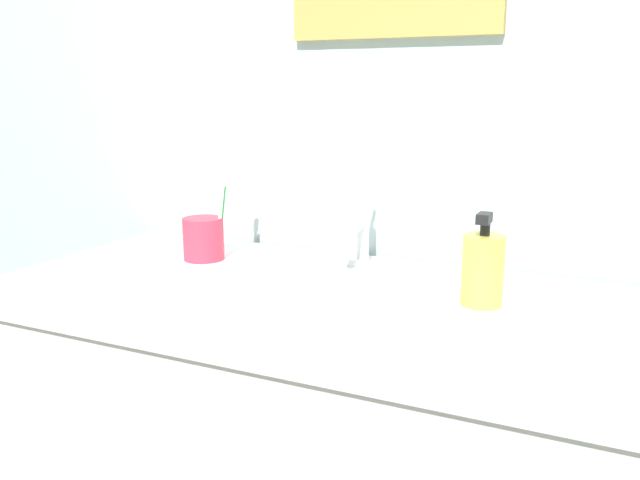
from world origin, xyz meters
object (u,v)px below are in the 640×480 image
Objects in this scene: faucet at (360,232)px; toothbrush_cup at (203,239)px; toothbrush_green at (223,205)px; toothbrush_white at (221,210)px; soap_dispenser at (483,269)px.

faucet is 1.79× the size of toothbrush_cup.
toothbrush_green is (-0.27, -0.06, 0.04)m from faucet.
toothbrush_white is at bearing -74.79° from toothbrush_green.
faucet is 1.01× the size of soap_dispenser.
soap_dispenser is (0.54, -0.06, -0.04)m from toothbrush_white.
toothbrush_green is at bearing 35.10° from toothbrush_cup.
toothbrush_white is (0.04, 0.01, 0.06)m from toothbrush_cup.
soap_dispenser is (0.27, -0.14, -0.01)m from faucet.
toothbrush_cup is at bearing 174.81° from soap_dispenser.
soap_dispenser reaches higher than toothbrush_cup.
faucet is 0.32m from toothbrush_cup.
faucet is at bearing 152.40° from soap_dispenser.
faucet is at bearing 16.14° from toothbrush_white.
soap_dispenser reaches higher than faucet.
soap_dispenser is at bearing -5.19° from toothbrush_cup.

